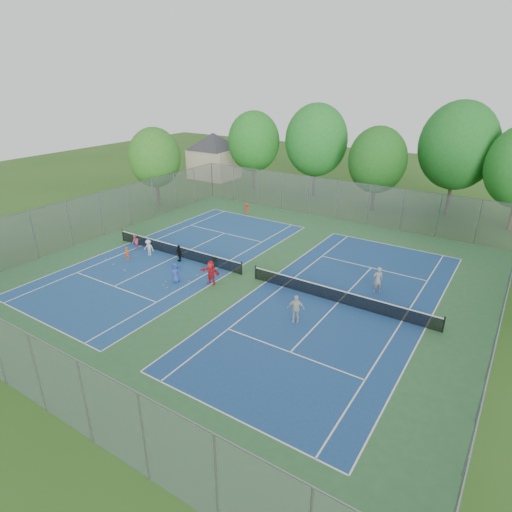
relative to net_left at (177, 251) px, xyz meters
The scene contains 37 objects.
ground 7.01m from the net_left, ahead, with size 120.00×120.00×0.00m, color #2A5219.
court_pad 7.01m from the net_left, ahead, with size 32.00×32.00×0.01m, color #2D5F34.
court_left 0.44m from the net_left, ahead, with size 10.97×23.77×0.01m, color navy.
court_right 14.01m from the net_left, ahead, with size 10.97×23.77×0.01m, color navy.
net_left is the anchor object (origin of this frame).
net_right 14.00m from the net_left, ahead, with size 12.87×0.10×0.91m, color black.
fence_north 17.53m from the net_left, 66.37° to the left, with size 32.00×0.10×4.00m, color gray.
fence_south 17.53m from the net_left, 66.37° to the right, with size 32.00×0.10×4.00m, color gray.
fence_west 9.13m from the net_left, behind, with size 32.00×0.10×4.00m, color gray.
fence_east 23.05m from the net_left, ahead, with size 32.00×0.10×4.00m, color gray.
house 28.55m from the net_left, 122.01° to the left, with size 11.03×11.03×7.30m.
tree_nw 23.72m from the net_left, 107.65° to the left, with size 6.40×6.40×9.58m.
tree_nl 23.81m from the net_left, 87.51° to the left, with size 7.20×7.20×10.69m.
tree_nc 23.38m from the net_left, 66.80° to the left, with size 6.00×6.00×8.85m.
tree_nr 29.59m from the net_left, 56.31° to the left, with size 7.60×7.60×11.42m.
tree_side_w 16.34m from the net_left, 140.19° to the left, with size 5.60×5.60×8.47m.
ball_crate 2.58m from the net_left, 49.87° to the right, with size 0.33×0.33×0.28m, color #1845B6.
ball_hopper 3.31m from the net_left, 16.24° to the left, with size 0.25×0.25×0.49m, color #248729.
student_a 3.87m from the net_left, 134.08° to the right, with size 0.42×0.27×1.14m, color #DE5014.
student_b 4.02m from the net_left, 169.17° to the right, with size 0.62×0.48×1.28m, color #DB5580.
student_c 2.31m from the net_left, 152.28° to the right, with size 0.87×0.50×1.35m, color silver.
student_d 1.04m from the net_left, 36.10° to the right, with size 0.79×0.33×1.35m, color black.
student_e 4.70m from the net_left, 48.13° to the right, with size 0.72×0.47×1.47m, color #2A479C.
student_f 5.94m from the net_left, 23.58° to the right, with size 1.65×0.53×1.78m, color red.
child_far_baseline 12.42m from the net_left, 97.14° to the left, with size 0.79×0.45×1.22m, color red.
instructor 15.85m from the net_left, 10.16° to the left, with size 0.68×0.45×1.86m, color gray.
teen_court_b 13.22m from the net_left, 15.42° to the right, with size 1.03×0.43×1.76m, color beige.
tennis_ball_0 5.24m from the net_left, 57.87° to the right, with size 0.07×0.07×0.07m, color yellow.
tennis_ball_1 4.49m from the net_left, 106.33° to the right, with size 0.07×0.07×0.07m, color #D0DB32.
tennis_ball_2 4.73m from the net_left, 56.90° to the right, with size 0.07×0.07×0.07m, color #CEE635.
tennis_ball_3 2.33m from the net_left, 49.00° to the right, with size 0.07×0.07×0.07m, color #C0E535.
tennis_ball_4 4.43m from the net_left, 110.56° to the right, with size 0.07×0.07×0.07m, color #B8DA32.
tennis_ball_5 4.88m from the net_left, 37.57° to the right, with size 0.07×0.07×0.07m, color #BEE034.
tennis_ball_6 5.63m from the net_left, 140.26° to the right, with size 0.07×0.07×0.07m, color #B3D230.
tennis_ball_7 5.62m from the net_left, 54.15° to the right, with size 0.07×0.07×0.07m, color gold.
tennis_ball_8 4.20m from the net_left, 26.58° to the right, with size 0.07×0.07×0.07m, color yellow.
tennis_ball_9 4.96m from the net_left, 127.25° to the right, with size 0.07×0.07×0.07m, color #ECF037.
Camera 1 is at (15.76, -23.22, 13.70)m, focal length 30.00 mm.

